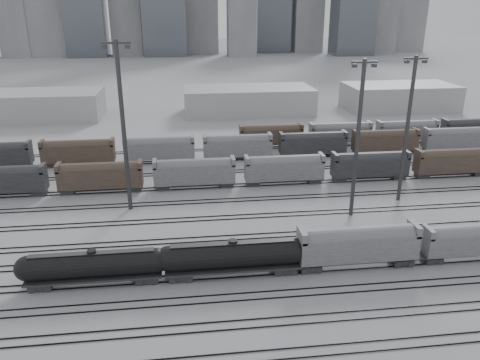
{
  "coord_description": "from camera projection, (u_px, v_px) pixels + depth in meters",
  "views": [
    {
      "loc": [
        -10.73,
        -50.16,
        32.25
      ],
      "look_at": [
        -1.41,
        24.4,
        4.0
      ],
      "focal_mm": 35.0,
      "sensor_mm": 36.0,
      "label": 1
    }
  ],
  "objects": [
    {
      "name": "hopper_car_b",
      "position": [
        473.0,
        239.0,
        62.18
      ],
      "size": [
        13.61,
        2.7,
        4.87
      ],
      "color": "black",
      "rests_on": "ground"
    },
    {
      "name": "light_mast_d",
      "position": [
        407.0,
        127.0,
        77.75
      ],
      "size": [
        3.96,
        0.63,
        24.78
      ],
      "color": "#343537",
      "rests_on": "ground"
    },
    {
      "name": "tracks",
      "position": [
        254.0,
        217.0,
        75.41
      ],
      "size": [
        220.0,
        71.5,
        0.16
      ],
      "color": "black",
      "rests_on": "ground"
    },
    {
      "name": "tank_car_b",
      "position": [
        233.0,
        256.0,
        58.54
      ],
      "size": [
        19.2,
        3.2,
        4.74
      ],
      "color": "black",
      "rests_on": "ground"
    },
    {
      "name": "warehouse_left",
      "position": [
        16.0,
        106.0,
        139.05
      ],
      "size": [
        50.0,
        18.0,
        8.0
      ],
      "primitive_type": "cube",
      "color": "#AEAFB1",
      "rests_on": "ground"
    },
    {
      "name": "hopper_car_a",
      "position": [
        358.0,
        243.0,
        60.17
      ],
      "size": [
        15.64,
        3.11,
        5.59
      ],
      "color": "black",
      "rests_on": "ground"
    },
    {
      "name": "bg_string_mid",
      "position": [
        313.0,
        145.0,
        104.87
      ],
      "size": [
        151.0,
        3.0,
        5.6
      ],
      "color": "black",
      "rests_on": "ground"
    },
    {
      "name": "bg_string_far",
      "position": [
        374.0,
        133.0,
        114.33
      ],
      "size": [
        66.0,
        3.0,
        5.6
      ],
      "color": "brown",
      "rests_on": "ground"
    },
    {
      "name": "tank_car_a",
      "position": [
        93.0,
        266.0,
        56.61
      ],
      "size": [
        18.32,
        3.05,
        4.53
      ],
      "color": "black",
      "rests_on": "ground"
    },
    {
      "name": "light_mast_b",
      "position": [
        123.0,
        124.0,
        73.65
      ],
      "size": [
        4.39,
        0.7,
        27.46
      ],
      "color": "#343537",
      "rests_on": "ground"
    },
    {
      "name": "warehouse_right",
      "position": [
        399.0,
        97.0,
        152.97
      ],
      "size": [
        35.0,
        18.0,
        8.0
      ],
      "primitive_type": "cube",
      "color": "#AEAFB1",
      "rests_on": "ground"
    },
    {
      "name": "light_mast_c",
      "position": [
        358.0,
        137.0,
        71.9
      ],
      "size": [
        3.98,
        0.64,
        24.9
      ],
      "color": "#343537",
      "rests_on": "ground"
    },
    {
      "name": "ground",
      "position": [
        275.0,
        276.0,
        59.18
      ],
      "size": [
        900.0,
        900.0,
        0.0
      ],
      "primitive_type": "plane",
      "color": "#A8A9AD",
      "rests_on": "ground"
    },
    {
      "name": "warehouse_mid",
      "position": [
        248.0,
        100.0,
        147.17
      ],
      "size": [
        40.0,
        18.0,
        8.0
      ],
      "primitive_type": "cube",
      "color": "#AEAFB1",
      "rests_on": "ground"
    },
    {
      "name": "bg_string_near",
      "position": [
        284.0,
        170.0,
        88.85
      ],
      "size": [
        151.0,
        3.0,
        5.6
      ],
      "color": "gray",
      "rests_on": "ground"
    },
    {
      "name": "skyline",
      "position": [
        210.0,
        1.0,
        308.28
      ],
      "size": [
        316.0,
        22.4,
        95.0
      ],
      "color": "#969699",
      "rests_on": "ground"
    }
  ]
}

